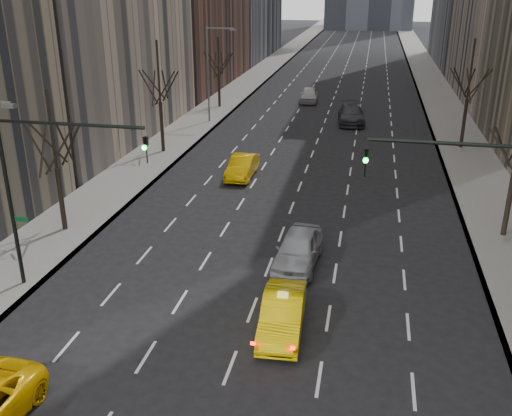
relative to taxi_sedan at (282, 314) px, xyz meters
The scene contains 14 objects.
sidewalk_left 60.83m from the taxi_sedan, 103.05° to the left, with size 4.50×320.00×0.15m, color slate.
sidewalk_right 60.23m from the taxi_sedan, 79.71° to the left, with size 4.50×320.00×0.15m, color slate.
tree_lw_b 15.60m from the taxi_sedan, 151.72° to the left, with size 3.36×3.50×7.82m.
tree_lw_c 27.08m from the taxi_sedan, 120.12° to the left, with size 3.36×3.50×8.74m.
tree_lw_d 43.50m from the taxi_sedan, 108.11° to the left, with size 3.36×3.50×7.36m.
tree_rw_c 31.26m from the taxi_sedan, 70.24° to the left, with size 3.36×3.50×8.74m.
traffic_mast_left 11.67m from the taxi_sedan, behind, with size 6.69×0.39×8.00m.
traffic_mast_right 9.05m from the taxi_sedan, ahead, with size 6.69×0.39×8.00m.
streetlight_far 36.73m from the taxi_sedan, 109.79° to the left, with size 2.83×0.22×9.00m.
taxi_sedan is the anchor object (origin of this frame).
silver_sedan_ahead 5.80m from the taxi_sedan, 91.23° to the left, with size 2.00×4.98×1.70m, color #989A9F.
far_taxi 19.39m from the taxi_sedan, 107.40° to the left, with size 1.62×4.64×1.53m, color #FFBE05.
far_suv_grey 36.71m from the taxi_sedan, 88.32° to the left, with size 2.47×6.07×1.76m, color #2D2D32.
far_car_white 46.46m from the taxi_sedan, 95.12° to the left, with size 1.95×4.84×1.65m, color #B9B9B9.
Camera 1 is at (4.31, -8.60, 13.16)m, focal length 40.00 mm.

